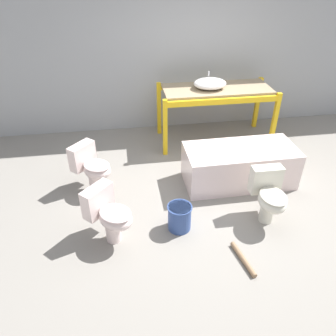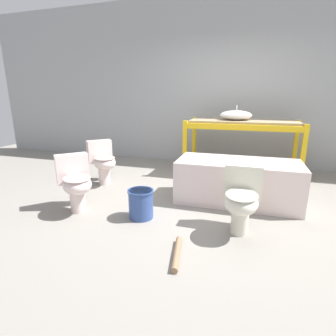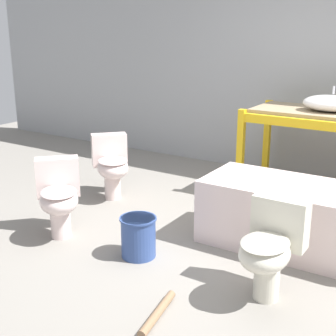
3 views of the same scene
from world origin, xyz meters
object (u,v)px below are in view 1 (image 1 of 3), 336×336
object	(u,v)px
toilet_far	(110,214)
sink_basin	(210,84)
toilet_extra	(269,195)
bucket_white	(180,217)
toilet_near	(92,167)
bathtub_main	(240,163)

from	to	relation	value
toilet_far	sink_basin	bearing A→B (deg)	6.34
sink_basin	toilet_far	world-z (taller)	sink_basin
toilet_extra	bucket_white	world-z (taller)	toilet_extra
toilet_near	toilet_far	bearing A→B (deg)	-124.17
sink_basin	bathtub_main	size ratio (longest dim) A/B	0.34
toilet_extra	bathtub_main	bearing A→B (deg)	96.12
sink_basin	toilet_near	distance (m)	2.35
bathtub_main	toilet_extra	size ratio (longest dim) A/B	2.32
sink_basin	toilet_near	size ratio (longest dim) A/B	0.79
toilet_extra	bucket_white	xyz separation A→B (m)	(-1.10, 0.00, -0.21)
bathtub_main	bucket_white	world-z (taller)	bathtub_main
toilet_near	toilet_far	distance (m)	1.03
bathtub_main	toilet_extra	xyz separation A→B (m)	(0.08, -0.83, 0.06)
toilet_extra	toilet_near	bearing A→B (deg)	156.68
toilet_far	bucket_white	distance (m)	0.84
sink_basin	toilet_extra	distance (m)	2.24
toilet_near	toilet_extra	distance (m)	2.35
sink_basin	toilet_far	size ratio (longest dim) A/B	0.79
toilet_extra	bucket_white	distance (m)	1.12
bathtub_main	bucket_white	distance (m)	1.32
toilet_near	toilet_extra	bearing A→B (deg)	-71.22
sink_basin	bathtub_main	bearing A→B (deg)	-83.58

